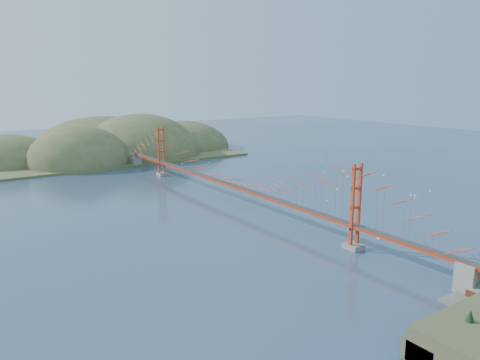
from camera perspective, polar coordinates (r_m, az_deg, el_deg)
ground at (r=87.41m, az=-1.08°, el=-2.70°), size 320.00×320.00×0.00m
bridge at (r=86.04m, az=-1.17°, el=1.85°), size 2.20×94.40×12.00m
far_headlands at (r=149.08m, az=-15.02°, el=3.07°), size 84.00×58.00×25.00m
sailboat_6 at (r=97.27m, az=14.50°, el=-1.48°), size 0.54×0.54×0.59m
sailboat_12 at (r=128.62m, az=-7.08°, el=2.08°), size 0.63×0.55×0.72m
sailboat_13 at (r=102.98m, az=22.12°, el=-1.25°), size 0.57×0.57×0.61m
sailboat_2 at (r=96.98m, az=20.58°, el=-1.90°), size 0.62×0.53×0.71m
sailboat_5 at (r=116.47m, az=17.13°, el=0.58°), size 0.48×0.56×0.64m
sailboat_9 at (r=113.10m, az=13.00°, el=0.48°), size 0.57×0.57×0.65m
sailboat_17 at (r=116.08m, az=10.23°, el=0.89°), size 0.52×0.45×0.60m
sailboat_8 at (r=132.37m, az=6.96°, el=2.37°), size 0.69×0.69×0.72m
sailboat_10 at (r=70.35m, az=16.52°, el=-6.79°), size 0.52×0.58×0.66m
sailboat_11 at (r=114.97m, az=14.74°, el=0.57°), size 0.56×0.56×0.63m
sailboat_7 at (r=129.08m, az=-3.77°, el=2.17°), size 0.51×0.46×0.58m
sailboat_4 at (r=119.12m, az=12.55°, el=1.07°), size 0.43×0.49×0.56m
sailboat_0 at (r=99.39m, az=11.82°, el=-1.05°), size 0.51×0.60×0.69m
sailboat_14 at (r=93.03m, az=13.45°, el=-2.03°), size 0.50×0.54×0.61m
sailboat_1 at (r=89.38m, az=10.55°, el=-2.48°), size 0.49×0.53×0.59m
sailboat_3 at (r=117.82m, az=-6.29°, el=1.17°), size 0.57×0.47×0.65m
sailboat_extra_0 at (r=134.02m, az=10.04°, el=2.38°), size 0.54×0.52×0.61m
sailboat_extra_1 at (r=97.49m, az=20.12°, el=-1.79°), size 0.70×0.70×0.73m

